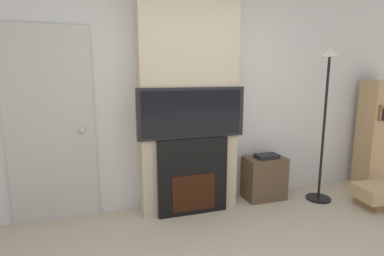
{
  "coord_description": "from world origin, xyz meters",
  "views": [
    {
      "loc": [
        -0.96,
        -1.34,
        1.56
      ],
      "look_at": [
        0.0,
        1.7,
        0.98
      ],
      "focal_mm": 28.0,
      "sensor_mm": 36.0,
      "label": 1
    }
  ],
  "objects_px": {
    "television": "(192,113)",
    "bookshelf": "(376,134)",
    "fireplace": "(192,176)",
    "floor_lamp": "(326,106)",
    "box_stack": "(376,195)",
    "media_stand": "(264,177)"
  },
  "relations": [
    {
      "from": "media_stand",
      "to": "bookshelf",
      "type": "bearing_deg",
      "value": -1.37
    },
    {
      "from": "box_stack",
      "to": "fireplace",
      "type": "bearing_deg",
      "value": 166.24
    },
    {
      "from": "television",
      "to": "box_stack",
      "type": "distance_m",
      "value": 2.4
    },
    {
      "from": "fireplace",
      "to": "media_stand",
      "type": "xyz_separation_m",
      "value": [
        0.99,
        0.1,
        -0.16
      ]
    },
    {
      "from": "fireplace",
      "to": "floor_lamp",
      "type": "relative_size",
      "value": 0.47
    },
    {
      "from": "fireplace",
      "to": "bookshelf",
      "type": "bearing_deg",
      "value": 1.25
    },
    {
      "from": "floor_lamp",
      "to": "media_stand",
      "type": "height_order",
      "value": "floor_lamp"
    },
    {
      "from": "fireplace",
      "to": "bookshelf",
      "type": "height_order",
      "value": "bookshelf"
    },
    {
      "from": "fireplace",
      "to": "floor_lamp",
      "type": "bearing_deg",
      "value": -5.0
    },
    {
      "from": "television",
      "to": "bookshelf",
      "type": "bearing_deg",
      "value": 1.29
    },
    {
      "from": "fireplace",
      "to": "box_stack",
      "type": "distance_m",
      "value": 2.2
    },
    {
      "from": "television",
      "to": "media_stand",
      "type": "bearing_deg",
      "value": 5.87
    },
    {
      "from": "media_stand",
      "to": "bookshelf",
      "type": "height_order",
      "value": "bookshelf"
    },
    {
      "from": "fireplace",
      "to": "floor_lamp",
      "type": "height_order",
      "value": "floor_lamp"
    },
    {
      "from": "box_stack",
      "to": "bookshelf",
      "type": "xyz_separation_m",
      "value": [
        0.58,
        0.58,
        0.59
      ]
    },
    {
      "from": "fireplace",
      "to": "bookshelf",
      "type": "xyz_separation_m",
      "value": [
        2.7,
        0.06,
        0.31
      ]
    },
    {
      "from": "television",
      "to": "media_stand",
      "type": "xyz_separation_m",
      "value": [
        0.99,
        0.1,
        -0.87
      ]
    },
    {
      "from": "floor_lamp",
      "to": "bookshelf",
      "type": "bearing_deg",
      "value": 10.62
    },
    {
      "from": "television",
      "to": "floor_lamp",
      "type": "height_order",
      "value": "floor_lamp"
    },
    {
      "from": "fireplace",
      "to": "media_stand",
      "type": "distance_m",
      "value": 1.0
    },
    {
      "from": "box_stack",
      "to": "media_stand",
      "type": "xyz_separation_m",
      "value": [
        -1.13,
        0.62,
        0.13
      ]
    },
    {
      "from": "floor_lamp",
      "to": "bookshelf",
      "type": "distance_m",
      "value": 1.17
    }
  ]
}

